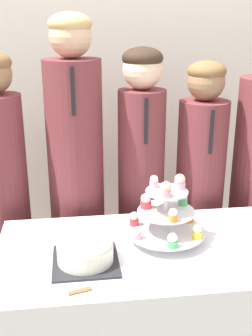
# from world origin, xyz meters

# --- Properties ---
(wall_back) EXTENTS (9.00, 0.06, 2.70)m
(wall_back) POSITION_xyz_m (0.00, 1.60, 1.35)
(wall_back) COLOR silver
(wall_back) RESTS_ON ground_plane
(table) EXTENTS (1.27, 0.66, 0.75)m
(table) POSITION_xyz_m (0.00, 0.33, 0.37)
(table) COLOR white
(table) RESTS_ON ground_plane
(round_cake) EXTENTS (0.26, 0.26, 0.12)m
(round_cake) POSITION_xyz_m (-0.27, 0.25, 0.80)
(round_cake) COLOR #232328
(round_cake) RESTS_ON table
(cake_knife) EXTENTS (0.27, 0.09, 0.01)m
(cake_knife) POSITION_xyz_m (-0.25, 0.08, 0.75)
(cake_knife) COLOR silver
(cake_knife) RESTS_ON table
(cupcake_stand) EXTENTS (0.34, 0.34, 0.29)m
(cupcake_stand) POSITION_xyz_m (0.08, 0.39, 0.87)
(cupcake_stand) COLOR silver
(cupcake_stand) RESTS_ON table
(student_0) EXTENTS (0.25, 0.26, 1.51)m
(student_0) POSITION_xyz_m (-0.66, 0.87, 0.74)
(student_0) COLOR brown
(student_0) RESTS_ON ground_plane
(student_1) EXTENTS (0.28, 0.29, 1.68)m
(student_1) POSITION_xyz_m (-0.29, 0.87, 0.82)
(student_1) COLOR brown
(student_1) RESTS_ON ground_plane
(student_2) EXTENTS (0.24, 0.25, 1.52)m
(student_2) POSITION_xyz_m (0.05, 0.87, 0.76)
(student_2) COLOR brown
(student_2) RESTS_ON ground_plane
(student_3) EXTENTS (0.26, 0.26, 1.45)m
(student_3) POSITION_xyz_m (0.37, 0.87, 0.71)
(student_3) COLOR brown
(student_3) RESTS_ON ground_plane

